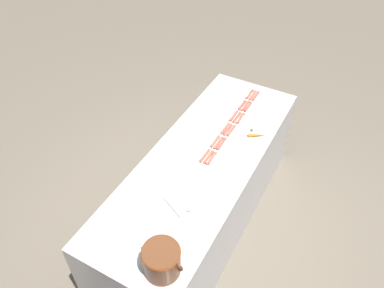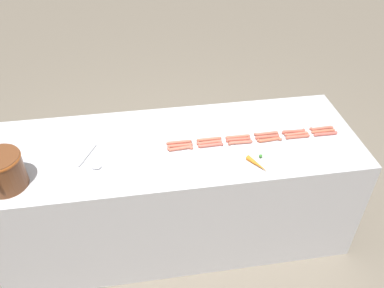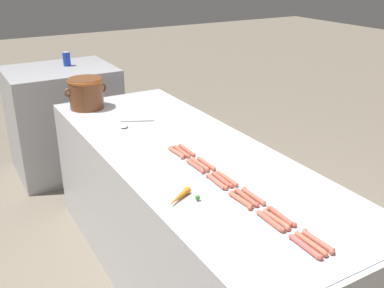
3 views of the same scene
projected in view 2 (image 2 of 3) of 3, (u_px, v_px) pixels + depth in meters
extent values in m
plane|color=#756B5B|center=(179.00, 229.00, 3.15)|extent=(20.00, 20.00, 0.00)
cube|color=#BCBCC1|center=(178.00, 190.00, 2.88)|extent=(0.87, 2.45, 0.88)
cube|color=silver|center=(176.00, 143.00, 2.60)|extent=(0.85, 2.40, 0.00)
cylinder|color=#C85A4F|center=(326.00, 134.00, 2.66)|extent=(0.02, 0.15, 0.02)
sphere|color=#C85A4F|center=(336.00, 133.00, 2.67)|extent=(0.02, 0.02, 0.02)
sphere|color=#C85A4F|center=(315.00, 135.00, 2.65)|extent=(0.02, 0.02, 0.02)
cylinder|color=#C75D4A|center=(298.00, 137.00, 2.64)|extent=(0.02, 0.15, 0.02)
sphere|color=#C75D4A|center=(308.00, 136.00, 2.65)|extent=(0.02, 0.02, 0.02)
sphere|color=#C75D4A|center=(287.00, 138.00, 2.63)|extent=(0.02, 0.02, 0.02)
cylinder|color=#C56348|center=(269.00, 140.00, 2.61)|extent=(0.03, 0.15, 0.02)
sphere|color=#C56348|center=(280.00, 139.00, 2.62)|extent=(0.02, 0.02, 0.02)
sphere|color=#C56348|center=(258.00, 140.00, 2.61)|extent=(0.02, 0.02, 0.02)
cylinder|color=#C06451|center=(240.00, 142.00, 2.59)|extent=(0.03, 0.15, 0.02)
sphere|color=#C06451|center=(251.00, 141.00, 2.60)|extent=(0.02, 0.02, 0.02)
sphere|color=#C06451|center=(229.00, 144.00, 2.58)|extent=(0.02, 0.02, 0.02)
cylinder|color=#C15B4C|center=(211.00, 145.00, 2.57)|extent=(0.03, 0.15, 0.02)
sphere|color=#C15B4C|center=(222.00, 144.00, 2.58)|extent=(0.02, 0.02, 0.02)
sphere|color=#C15B4C|center=(199.00, 146.00, 2.56)|extent=(0.02, 0.02, 0.02)
cylinder|color=#C7644F|center=(180.00, 148.00, 2.54)|extent=(0.03, 0.15, 0.02)
sphere|color=#C7644F|center=(192.00, 148.00, 2.55)|extent=(0.02, 0.02, 0.02)
sphere|color=#C7644F|center=(169.00, 149.00, 2.54)|extent=(0.02, 0.02, 0.02)
cylinder|color=#C5664A|center=(323.00, 131.00, 2.69)|extent=(0.02, 0.15, 0.02)
sphere|color=#C5664A|center=(333.00, 130.00, 2.70)|extent=(0.02, 0.02, 0.02)
sphere|color=#C5664A|center=(313.00, 132.00, 2.68)|extent=(0.02, 0.02, 0.02)
cylinder|color=#CB6751|center=(296.00, 134.00, 2.66)|extent=(0.03, 0.15, 0.02)
sphere|color=#CB6751|center=(307.00, 133.00, 2.67)|extent=(0.02, 0.02, 0.02)
sphere|color=#CB6751|center=(286.00, 135.00, 2.66)|extent=(0.02, 0.02, 0.02)
cylinder|color=#C75B49|center=(267.00, 137.00, 2.64)|extent=(0.03, 0.15, 0.02)
sphere|color=#C75B49|center=(278.00, 136.00, 2.65)|extent=(0.02, 0.02, 0.02)
sphere|color=#C75B49|center=(257.00, 138.00, 2.63)|extent=(0.02, 0.02, 0.02)
cylinder|color=#C85948|center=(238.00, 139.00, 2.62)|extent=(0.03, 0.15, 0.02)
sphere|color=#C85948|center=(249.00, 138.00, 2.63)|extent=(0.02, 0.02, 0.02)
sphere|color=#C85948|center=(228.00, 141.00, 2.60)|extent=(0.02, 0.02, 0.02)
cylinder|color=#C9634E|center=(209.00, 142.00, 2.59)|extent=(0.03, 0.15, 0.02)
sphere|color=#C9634E|center=(220.00, 142.00, 2.60)|extent=(0.02, 0.02, 0.02)
sphere|color=#C9634E|center=(198.00, 143.00, 2.58)|extent=(0.02, 0.02, 0.02)
cylinder|color=#C9604A|center=(180.00, 145.00, 2.57)|extent=(0.03, 0.15, 0.02)
sphere|color=#C9604A|center=(191.00, 144.00, 2.58)|extent=(0.02, 0.02, 0.02)
sphere|color=#C9604A|center=(169.00, 147.00, 2.56)|extent=(0.02, 0.02, 0.02)
cylinder|color=#C5624F|center=(321.00, 128.00, 2.71)|extent=(0.03, 0.15, 0.02)
sphere|color=#C5624F|center=(332.00, 128.00, 2.72)|extent=(0.02, 0.02, 0.02)
sphere|color=#C5624F|center=(311.00, 129.00, 2.71)|extent=(0.02, 0.02, 0.02)
cylinder|color=#CB5948|center=(294.00, 131.00, 2.69)|extent=(0.03, 0.15, 0.02)
sphere|color=#CB5948|center=(304.00, 130.00, 2.70)|extent=(0.02, 0.02, 0.02)
sphere|color=#CB5948|center=(283.00, 133.00, 2.67)|extent=(0.02, 0.02, 0.02)
cylinder|color=#C0614D|center=(266.00, 134.00, 2.67)|extent=(0.03, 0.15, 0.02)
sphere|color=#C0614D|center=(277.00, 133.00, 2.67)|extent=(0.02, 0.02, 0.02)
sphere|color=#C0614D|center=(256.00, 134.00, 2.66)|extent=(0.02, 0.02, 0.02)
cylinder|color=#C0644C|center=(238.00, 137.00, 2.64)|extent=(0.02, 0.15, 0.02)
sphere|color=#C0644C|center=(248.00, 136.00, 2.65)|extent=(0.02, 0.02, 0.02)
sphere|color=#C0644C|center=(227.00, 138.00, 2.63)|extent=(0.02, 0.02, 0.02)
cylinder|color=#C4614A|center=(209.00, 139.00, 2.62)|extent=(0.02, 0.15, 0.02)
sphere|color=#C4614A|center=(220.00, 138.00, 2.63)|extent=(0.02, 0.02, 0.02)
sphere|color=#C4614A|center=(198.00, 140.00, 2.61)|extent=(0.02, 0.02, 0.02)
cylinder|color=#CE5E49|center=(179.00, 142.00, 2.59)|extent=(0.02, 0.15, 0.02)
sphere|color=#CE5E49|center=(190.00, 141.00, 2.60)|extent=(0.02, 0.02, 0.02)
sphere|color=#CE5E49|center=(168.00, 143.00, 2.58)|extent=(0.02, 0.02, 0.02)
cylinder|color=brown|center=(3.00, 171.00, 2.23)|extent=(0.24, 0.24, 0.22)
torus|color=brown|center=(6.00, 155.00, 2.31)|extent=(0.07, 0.02, 0.07)
cylinder|color=#B7B7BC|center=(88.00, 155.00, 2.50)|extent=(0.20, 0.11, 0.01)
ellipsoid|color=#B7B7BC|center=(96.00, 166.00, 2.41)|extent=(0.08, 0.08, 0.02)
cone|color=orange|center=(257.00, 164.00, 2.41)|extent=(0.16, 0.11, 0.03)
sphere|color=#387F2D|center=(261.00, 156.00, 2.48)|extent=(0.02, 0.02, 0.02)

